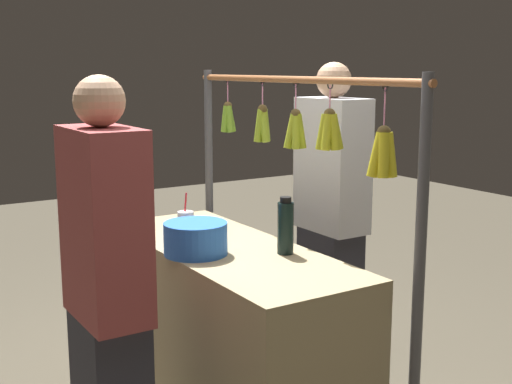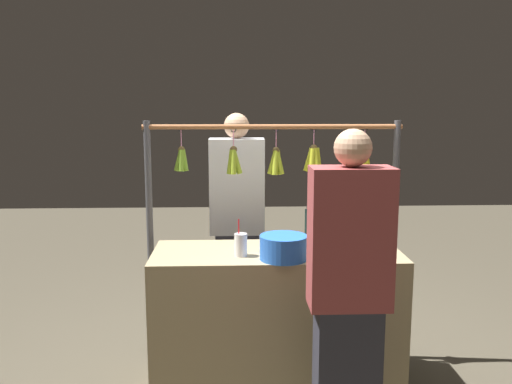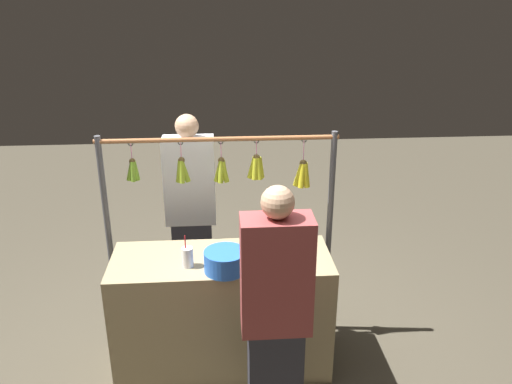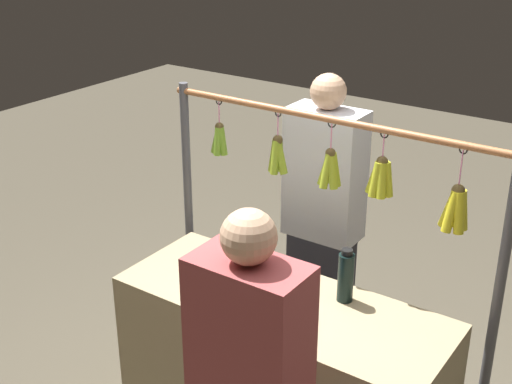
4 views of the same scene
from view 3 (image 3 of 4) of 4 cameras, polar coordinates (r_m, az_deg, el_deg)
name	(u,v)px [view 3 (image 3 of 4)]	position (r m, az deg, el deg)	size (l,w,h in m)	color
ground_plane	(224,361)	(4.01, -3.58, -18.38)	(12.00, 12.00, 0.00)	#4D4637
market_counter	(223,312)	(3.75, -3.74, -13.22)	(1.51, 0.58, 0.88)	tan
display_rack	(227,199)	(3.71, -3.28, -0.81)	(1.70, 0.12, 1.66)	#4C4C51
water_bottle	(252,231)	(3.61, -0.40, -4.36)	(0.07, 0.07, 0.25)	black
blue_bucket	(225,261)	(3.33, -3.47, -7.71)	(0.27, 0.27, 0.14)	blue
drink_cup	(188,257)	(3.41, -7.65, -7.22)	(0.08, 0.08, 0.22)	silver
vendor_person	(191,217)	(4.24, -7.24, -2.78)	(0.40, 0.22, 1.70)	#2D2D38
customer_person	(276,323)	(3.00, 2.21, -14.41)	(0.39, 0.21, 1.65)	#2D2D38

